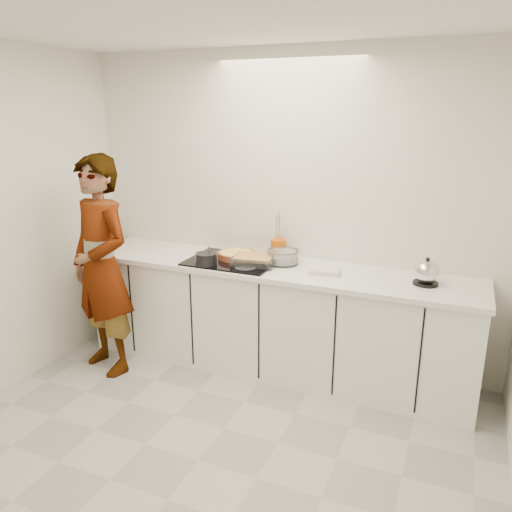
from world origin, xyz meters
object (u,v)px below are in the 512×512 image
at_px(hob, 232,261).
at_px(kettle, 426,273).
at_px(utensil_crock, 278,249).
at_px(baking_dish, 254,260).
at_px(cook, 101,267).
at_px(saucepan, 206,259).
at_px(tart_dish, 237,255).
at_px(mixing_bowl, 283,257).

height_order(hob, kettle, kettle).
bearing_deg(utensil_crock, baking_dish, -111.83).
height_order(hob, cook, cook).
relative_size(saucepan, cook, 0.10).
distance_m(tart_dish, kettle, 1.51).
relative_size(tart_dish, kettle, 1.74).
xyz_separation_m(baking_dish, utensil_crock, (0.11, 0.27, 0.03)).
xyz_separation_m(hob, baking_dish, (0.21, -0.03, 0.04)).
bearing_deg(baking_dish, tart_dish, 153.89).
distance_m(saucepan, mixing_bowl, 0.62).
xyz_separation_m(kettle, utensil_crock, (-1.20, 0.20, -0.00)).
relative_size(hob, saucepan, 3.90).
height_order(baking_dish, utensil_crock, utensil_crock).
relative_size(tart_dish, cook, 0.20).
bearing_deg(cook, baking_dish, 41.42).
relative_size(hob, kettle, 3.54).
xyz_separation_m(kettle, cook, (-2.45, -0.54, -0.10)).
height_order(hob, baking_dish, baking_dish).
bearing_deg(tart_dish, cook, -148.51).
bearing_deg(hob, tart_dish, 85.94).
relative_size(hob, utensil_crock, 4.37).
bearing_deg(baking_dish, saucepan, -154.53).
bearing_deg(kettle, saucepan, -172.00).
bearing_deg(kettle, tart_dish, 178.83).
xyz_separation_m(baking_dish, mixing_bowl, (0.20, 0.14, 0.00)).
relative_size(utensil_crock, cook, 0.09).
bearing_deg(hob, cook, -151.54).
distance_m(saucepan, kettle, 1.67).
height_order(tart_dish, saucepan, saucepan).
height_order(baking_dish, mixing_bowl, mixing_bowl).
bearing_deg(hob, kettle, 1.43).
height_order(hob, mixing_bowl, mixing_bowl).
bearing_deg(utensil_crock, cook, -149.20).
bearing_deg(baking_dish, hob, 171.65).
bearing_deg(saucepan, baking_dish, 25.47).
bearing_deg(baking_dish, mixing_bowl, 35.00).
height_order(tart_dish, baking_dish, baking_dish).
bearing_deg(mixing_bowl, hob, -165.20).
relative_size(mixing_bowl, kettle, 1.56).
height_order(saucepan, utensil_crock, saucepan).
height_order(hob, utensil_crock, utensil_crock).
height_order(tart_dish, utensil_crock, utensil_crock).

